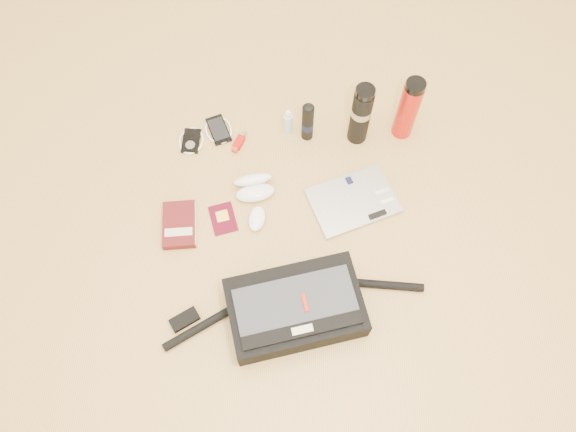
{
  "coord_description": "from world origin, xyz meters",
  "views": [
    {
      "loc": [
        0.05,
        -0.73,
        1.81
      ],
      "look_at": [
        0.02,
        0.09,
        0.06
      ],
      "focal_mm": 35.0,
      "sensor_mm": 36.0,
      "label": 1
    }
  ],
  "objects_px": {
    "laptop": "(354,201)",
    "book": "(180,225)",
    "thermos_black": "(361,114)",
    "thermos_red": "(408,109)",
    "messenger_bag": "(295,308)"
  },
  "relations": [
    {
      "from": "thermos_red",
      "to": "thermos_black",
      "type": "bearing_deg",
      "value": -170.26
    },
    {
      "from": "thermos_black",
      "to": "laptop",
      "type": "bearing_deg",
      "value": -93.47
    },
    {
      "from": "book",
      "to": "thermos_black",
      "type": "height_order",
      "value": "thermos_black"
    },
    {
      "from": "book",
      "to": "thermos_red",
      "type": "relative_size",
      "value": 0.65
    },
    {
      "from": "laptop",
      "to": "thermos_red",
      "type": "distance_m",
      "value": 0.39
    },
    {
      "from": "thermos_black",
      "to": "thermos_red",
      "type": "distance_m",
      "value": 0.17
    },
    {
      "from": "laptop",
      "to": "thermos_red",
      "type": "height_order",
      "value": "thermos_red"
    },
    {
      "from": "laptop",
      "to": "thermos_black",
      "type": "distance_m",
      "value": 0.31
    },
    {
      "from": "messenger_bag",
      "to": "book",
      "type": "relative_size",
      "value": 4.58
    },
    {
      "from": "thermos_black",
      "to": "thermos_red",
      "type": "relative_size",
      "value": 0.99
    },
    {
      "from": "thermos_red",
      "to": "messenger_bag",
      "type": "bearing_deg",
      "value": -118.2
    },
    {
      "from": "book",
      "to": "thermos_black",
      "type": "distance_m",
      "value": 0.76
    },
    {
      "from": "laptop",
      "to": "thermos_black",
      "type": "height_order",
      "value": "thermos_black"
    },
    {
      "from": "book",
      "to": "thermos_black",
      "type": "relative_size",
      "value": 0.65
    },
    {
      "from": "laptop",
      "to": "book",
      "type": "bearing_deg",
      "value": 167.26
    }
  ]
}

